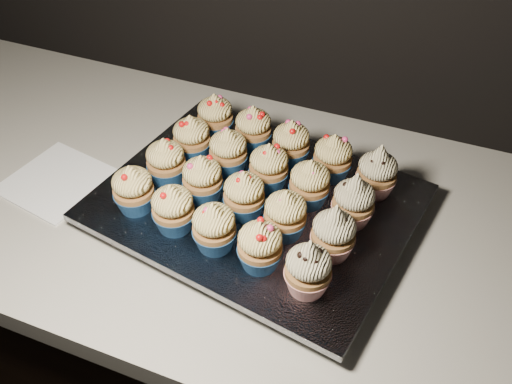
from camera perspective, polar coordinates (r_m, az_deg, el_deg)
cabinet at (r=1.35m, az=-7.62°, el=-13.82°), size 2.40×0.60×0.86m
worktop at (r=1.01m, az=-9.94°, el=0.43°), size 2.44×0.64×0.04m
napkin at (r=1.03m, az=-19.27°, el=1.04°), size 0.18×0.18×0.00m
baking_tray at (r=0.91m, az=-0.00°, el=-1.80°), size 0.48×0.40×0.02m
foil_lining at (r=0.90m, az=-0.00°, el=-1.03°), size 0.52×0.44×0.01m
cupcake_0 at (r=0.87m, az=-12.18°, el=0.28°), size 0.06×0.06×0.08m
cupcake_1 at (r=0.83m, az=-8.29°, el=-1.65°), size 0.06×0.06×0.08m
cupcake_2 at (r=0.80m, az=-4.21°, el=-3.53°), size 0.06×0.06×0.08m
cupcake_3 at (r=0.77m, az=0.40°, el=-5.39°), size 0.06×0.06×0.08m
cupcake_4 at (r=0.75m, az=5.24°, el=-7.63°), size 0.06×0.06×0.10m
cupcake_5 at (r=0.91m, az=-8.99°, el=3.03°), size 0.06×0.06×0.08m
cupcake_6 at (r=0.87m, az=-5.38°, el=1.31°), size 0.06×0.06×0.08m
cupcake_7 at (r=0.84m, az=-1.20°, el=-0.31°), size 0.06×0.06×0.08m
cupcake_8 at (r=0.82m, az=2.95°, el=-2.25°), size 0.06×0.06×0.08m
cupcake_9 at (r=0.79m, az=7.76°, el=-4.08°), size 0.06×0.06×0.10m
cupcake_10 at (r=0.95m, az=-6.45°, el=5.38°), size 0.06×0.06×0.08m
cupcake_11 at (r=0.92m, az=-2.80°, el=4.09°), size 0.06×0.06×0.08m
cupcake_12 at (r=0.89m, az=1.29°, el=2.52°), size 0.06×0.06×0.08m
cupcake_13 at (r=0.87m, az=5.39°, el=0.86°), size 0.06×0.06×0.08m
cupcake_14 at (r=0.84m, az=9.73°, el=-0.92°), size 0.06×0.06×0.10m
cupcake_15 at (r=1.00m, az=-4.10°, el=7.56°), size 0.06×0.06×0.08m
cupcake_16 at (r=0.97m, az=-0.28°, el=6.37°), size 0.06×0.06×0.08m
cupcake_17 at (r=0.94m, az=3.52°, el=4.89°), size 0.06×0.06×0.08m
cupcake_18 at (r=0.92m, az=7.68°, el=3.44°), size 0.06×0.06×0.08m
cupcake_19 at (r=0.90m, az=12.02°, el=1.94°), size 0.06×0.06×0.10m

